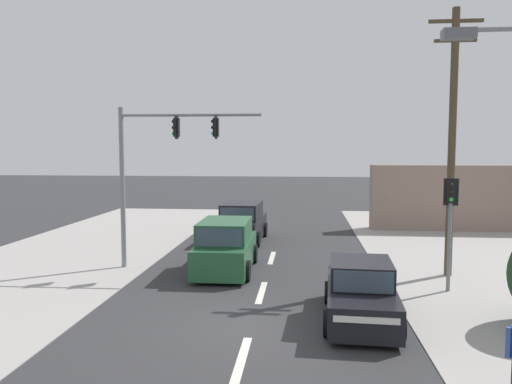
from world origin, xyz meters
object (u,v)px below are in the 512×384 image
object	(u,v)px
utility_pole_midground_right	(452,138)
suv_crossing_left	(242,223)
suv_oncoming_mid	(226,247)
traffic_signal_mast	(156,158)
sedan_kerbside_parked	(361,293)
pedestal_signal_right_kerb	(450,215)

from	to	relation	value
utility_pole_midground_right	suv_crossing_left	size ratio (longest dim) A/B	2.01
suv_oncoming_mid	suv_crossing_left	xyz separation A→B (m)	(-0.13, 6.03, 0.00)
traffic_signal_mast	sedan_kerbside_parked	distance (m)	9.27
suv_oncoming_mid	suv_crossing_left	world-z (taller)	same
traffic_signal_mast	suv_crossing_left	bearing A→B (deg)	66.69
utility_pole_midground_right	suv_oncoming_mid	bearing A→B (deg)	-179.22
pedestal_signal_right_kerb	suv_crossing_left	distance (m)	11.05
pedestal_signal_right_kerb	suv_crossing_left	xyz separation A→B (m)	(-7.48, 7.99, -1.53)
pedestal_signal_right_kerb	suv_oncoming_mid	world-z (taller)	pedestal_signal_right_kerb
utility_pole_midground_right	traffic_signal_mast	world-z (taller)	utility_pole_midground_right
pedestal_signal_right_kerb	suv_crossing_left	bearing A→B (deg)	133.12
suv_crossing_left	sedan_kerbside_parked	bearing A→B (deg)	-67.67
traffic_signal_mast	pedestal_signal_right_kerb	world-z (taller)	traffic_signal_mast
sedan_kerbside_parked	utility_pole_midground_right	bearing A→B (deg)	54.03
traffic_signal_mast	pedestal_signal_right_kerb	xyz separation A→B (m)	(9.97, -2.21, -1.73)
traffic_signal_mast	utility_pole_midground_right	bearing A→B (deg)	-0.76
pedestal_signal_right_kerb	sedan_kerbside_parked	world-z (taller)	pedestal_signal_right_kerb
utility_pole_midground_right	suv_crossing_left	xyz separation A→B (m)	(-8.05, 5.92, -3.97)
utility_pole_midground_right	pedestal_signal_right_kerb	xyz separation A→B (m)	(-0.57, -2.07, -2.44)
utility_pole_midground_right	suv_crossing_left	world-z (taller)	utility_pole_midground_right
utility_pole_midground_right	pedestal_signal_right_kerb	world-z (taller)	utility_pole_midground_right
sedan_kerbside_parked	suv_oncoming_mid	xyz separation A→B (m)	(-4.33, 4.83, 0.18)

